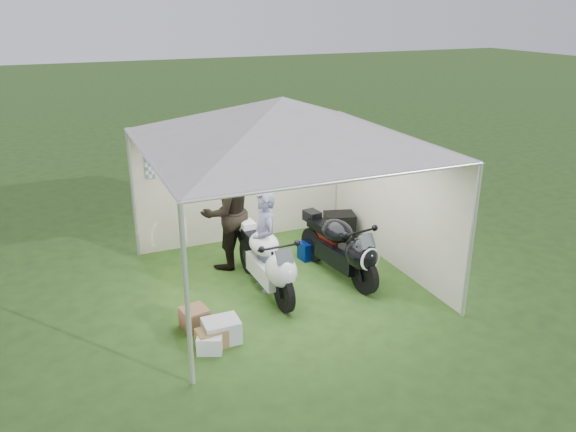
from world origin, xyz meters
name	(u,v)px	position (x,y,z in m)	size (l,w,h in m)	color
ground	(283,282)	(0.00, 0.00, 0.00)	(80.00, 80.00, 0.00)	#2B491C
canopy_tent	(282,125)	(0.00, 0.03, 2.58)	(5.66, 5.66, 3.00)	silver
motorcycle_white	(268,261)	(-0.36, -0.26, 0.55)	(0.48, 2.00, 0.99)	black
motorcycle_black	(342,247)	(0.94, -0.25, 0.55)	(0.62, 2.02, 0.99)	black
paddock_stand	(311,250)	(0.81, 0.66, 0.16)	(0.42, 0.26, 0.32)	#092AAB
person_dark_jacket	(227,212)	(-0.64, 0.95, 0.99)	(0.96, 0.75, 1.97)	black
person_blue_jacket	(265,241)	(-0.34, -0.08, 0.81)	(0.59, 0.39, 1.62)	slate
equipment_box	(339,227)	(1.64, 1.15, 0.28)	(0.55, 0.44, 0.55)	black
crate_0	(221,331)	(-1.42, -1.27, 0.16)	(0.48, 0.37, 0.32)	#B2B6BB
crate_1	(195,318)	(-1.67, -0.81, 0.15)	(0.34, 0.34, 0.31)	brown
crate_2	(210,343)	(-1.63, -1.43, 0.12)	(0.32, 0.27, 0.24)	silver
crate_3	(212,338)	(-1.58, -1.34, 0.13)	(0.39, 0.28, 0.26)	olive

